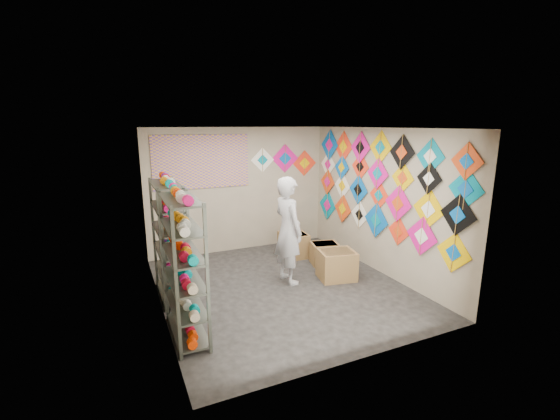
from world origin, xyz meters
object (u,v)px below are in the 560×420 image
carton_a (337,265)px  carton_c (294,245)px  shopkeeper (288,230)px  carton_b (324,253)px  shelf_rack_back (169,240)px  shelf_rack_front (184,268)px

carton_a → carton_c: 1.39m
shopkeeper → carton_a: 1.13m
shopkeeper → carton_c: size_ratio=3.26×
carton_a → carton_b: 0.76m
carton_b → carton_c: carton_c is taller
shelf_rack_back → carton_b: (3.02, 0.20, -0.73)m
shelf_rack_back → carton_a: 2.97m
shelf_rack_back → carton_c: 2.87m
shelf_rack_front → shopkeeper: shelf_rack_front is taller
shelf_rack_front → carton_b: bearing=26.4°
shelf_rack_front → shelf_rack_back: (0.00, 1.30, 0.00)m
shelf_rack_front → shopkeeper: bearing=27.6°
shelf_rack_back → carton_c: shelf_rack_back is taller
shelf_rack_back → carton_c: (2.65, 0.85, -0.70)m
shelf_rack_back → carton_a: (2.84, -0.53, -0.69)m
carton_a → carton_c: size_ratio=1.09×
shelf_rack_front → carton_c: bearing=39.1°
shelf_rack_back → carton_b: size_ratio=3.61×
shelf_rack_front → carton_c: 3.48m
shelf_rack_front → carton_c: (2.65, 2.15, -0.70)m
shelf_rack_front → shopkeeper: 2.24m
shelf_rack_back → shopkeeper: (1.98, -0.26, -0.00)m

